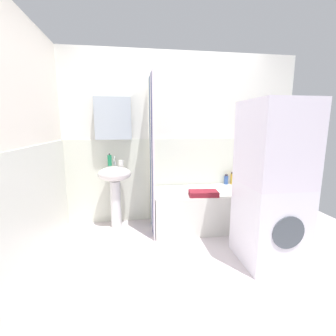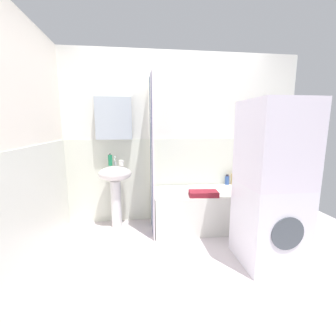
{
  "view_description": "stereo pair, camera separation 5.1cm",
  "coord_description": "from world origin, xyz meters",
  "px_view_note": "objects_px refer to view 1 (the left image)",
  "views": [
    {
      "loc": [
        -0.61,
        -2.12,
        1.4
      ],
      "look_at": [
        -0.17,
        0.75,
        0.87
      ],
      "focal_mm": 25.17,
      "sensor_mm": 36.0,
      "label": 1
    },
    {
      "loc": [
        -0.56,
        -2.12,
        1.4
      ],
      "look_at": [
        -0.17,
        0.75,
        0.87
      ],
      "focal_mm": 25.17,
      "sensor_mm": 36.0,
      "label": 2
    }
  ],
  "objects_px": {
    "sink": "(115,183)",
    "soap_dispenser": "(110,160)",
    "washer_dryer_stack": "(272,184)",
    "bathtub": "(205,208)",
    "towel_folded": "(203,193)",
    "shampoo_bottle": "(232,178)",
    "body_wash_bottle": "(226,180)",
    "conditioner_bottle": "(239,177)",
    "toothbrush_cup": "(121,163)"
  },
  "relations": [
    {
      "from": "shampoo_bottle",
      "to": "body_wash_bottle",
      "type": "xyz_separation_m",
      "value": [
        -0.09,
        0.01,
        -0.02
      ]
    },
    {
      "from": "soap_dispenser",
      "to": "bathtub",
      "type": "relative_size",
      "value": 0.12
    },
    {
      "from": "toothbrush_cup",
      "to": "bathtub",
      "type": "relative_size",
      "value": 0.06
    },
    {
      "from": "soap_dispenser",
      "to": "bathtub",
      "type": "distance_m",
      "value": 1.46
    },
    {
      "from": "conditioner_bottle",
      "to": "body_wash_bottle",
      "type": "relative_size",
      "value": 1.45
    },
    {
      "from": "conditioner_bottle",
      "to": "shampoo_bottle",
      "type": "xyz_separation_m",
      "value": [
        -0.11,
        -0.0,
        -0.02
      ]
    },
    {
      "from": "shampoo_bottle",
      "to": "washer_dryer_stack",
      "type": "xyz_separation_m",
      "value": [
        -0.12,
        -1.19,
        0.21
      ]
    },
    {
      "from": "sink",
      "to": "washer_dryer_stack",
      "type": "xyz_separation_m",
      "value": [
        1.6,
        -1.06,
        0.19
      ]
    },
    {
      "from": "soap_dispenser",
      "to": "washer_dryer_stack",
      "type": "bearing_deg",
      "value": -34.19
    },
    {
      "from": "soap_dispenser",
      "to": "towel_folded",
      "type": "bearing_deg",
      "value": -21.32
    },
    {
      "from": "sink",
      "to": "towel_folded",
      "type": "distance_m",
      "value": 1.18
    },
    {
      "from": "washer_dryer_stack",
      "to": "sink",
      "type": "bearing_deg",
      "value": 146.5
    },
    {
      "from": "shampoo_bottle",
      "to": "body_wash_bottle",
      "type": "bearing_deg",
      "value": 176.32
    },
    {
      "from": "bathtub",
      "to": "towel_folded",
      "type": "height_order",
      "value": "towel_folded"
    },
    {
      "from": "soap_dispenser",
      "to": "toothbrush_cup",
      "type": "distance_m",
      "value": 0.17
    },
    {
      "from": "bathtub",
      "to": "body_wash_bottle",
      "type": "height_order",
      "value": "body_wash_bottle"
    },
    {
      "from": "body_wash_bottle",
      "to": "towel_folded",
      "type": "height_order",
      "value": "body_wash_bottle"
    },
    {
      "from": "conditioner_bottle",
      "to": "washer_dryer_stack",
      "type": "relative_size",
      "value": 0.13
    },
    {
      "from": "sink",
      "to": "towel_folded",
      "type": "height_order",
      "value": "sink"
    },
    {
      "from": "sink",
      "to": "towel_folded",
      "type": "xyz_separation_m",
      "value": [
        1.12,
        -0.39,
        -0.08
      ]
    },
    {
      "from": "soap_dispenser",
      "to": "sink",
      "type": "bearing_deg",
      "value": -48.42
    },
    {
      "from": "sink",
      "to": "towel_folded",
      "type": "relative_size",
      "value": 2.38
    },
    {
      "from": "conditioner_bottle",
      "to": "soap_dispenser",
      "type": "bearing_deg",
      "value": -178.25
    },
    {
      "from": "washer_dryer_stack",
      "to": "bathtub",
      "type": "bearing_deg",
      "value": 113.1
    },
    {
      "from": "conditioner_bottle",
      "to": "towel_folded",
      "type": "relative_size",
      "value": 0.61
    },
    {
      "from": "toothbrush_cup",
      "to": "conditioner_bottle",
      "type": "bearing_deg",
      "value": 3.99
    },
    {
      "from": "towel_folded",
      "to": "washer_dryer_stack",
      "type": "xyz_separation_m",
      "value": [
        0.49,
        -0.67,
        0.27
      ]
    },
    {
      "from": "sink",
      "to": "soap_dispenser",
      "type": "bearing_deg",
      "value": 131.58
    },
    {
      "from": "soap_dispenser",
      "to": "towel_folded",
      "type": "relative_size",
      "value": 0.47
    },
    {
      "from": "shampoo_bottle",
      "to": "towel_folded",
      "type": "xyz_separation_m",
      "value": [
        -0.61,
        -0.52,
        -0.05
      ]
    },
    {
      "from": "soap_dispenser",
      "to": "conditioner_bottle",
      "type": "xyz_separation_m",
      "value": [
        1.89,
        0.06,
        -0.31
      ]
    },
    {
      "from": "bathtub",
      "to": "shampoo_bottle",
      "type": "distance_m",
      "value": 0.67
    },
    {
      "from": "sink",
      "to": "shampoo_bottle",
      "type": "xyz_separation_m",
      "value": [
        1.72,
        0.13,
        -0.02
      ]
    },
    {
      "from": "soap_dispenser",
      "to": "toothbrush_cup",
      "type": "relative_size",
      "value": 2.1
    },
    {
      "from": "sink",
      "to": "body_wash_bottle",
      "type": "height_order",
      "value": "sink"
    },
    {
      "from": "toothbrush_cup",
      "to": "soap_dispenser",
      "type": "bearing_deg",
      "value": 157.12
    },
    {
      "from": "sink",
      "to": "conditioner_bottle",
      "type": "height_order",
      "value": "sink"
    },
    {
      "from": "conditioner_bottle",
      "to": "towel_folded",
      "type": "bearing_deg",
      "value": -144.08
    },
    {
      "from": "conditioner_bottle",
      "to": "washer_dryer_stack",
      "type": "xyz_separation_m",
      "value": [
        -0.23,
        -1.19,
        0.19
      ]
    },
    {
      "from": "bathtub",
      "to": "towel_folded",
      "type": "xyz_separation_m",
      "value": [
        -0.1,
        -0.24,
        0.29
      ]
    },
    {
      "from": "sink",
      "to": "body_wash_bottle",
      "type": "bearing_deg",
      "value": 4.66
    },
    {
      "from": "conditioner_bottle",
      "to": "body_wash_bottle",
      "type": "height_order",
      "value": "conditioner_bottle"
    },
    {
      "from": "toothbrush_cup",
      "to": "washer_dryer_stack",
      "type": "distance_m",
      "value": 1.85
    },
    {
      "from": "toothbrush_cup",
      "to": "shampoo_bottle",
      "type": "distance_m",
      "value": 1.66
    },
    {
      "from": "washer_dryer_stack",
      "to": "body_wash_bottle",
      "type": "bearing_deg",
      "value": 88.73
    },
    {
      "from": "shampoo_bottle",
      "to": "washer_dryer_stack",
      "type": "distance_m",
      "value": 1.21
    },
    {
      "from": "soap_dispenser",
      "to": "bathtub",
      "type": "xyz_separation_m",
      "value": [
        1.28,
        -0.22,
        -0.67
      ]
    },
    {
      "from": "body_wash_bottle",
      "to": "towel_folded",
      "type": "distance_m",
      "value": 0.73
    },
    {
      "from": "body_wash_bottle",
      "to": "washer_dryer_stack",
      "type": "bearing_deg",
      "value": -91.27
    },
    {
      "from": "body_wash_bottle",
      "to": "bathtub",
      "type": "bearing_deg",
      "value": -145.41
    }
  ]
}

